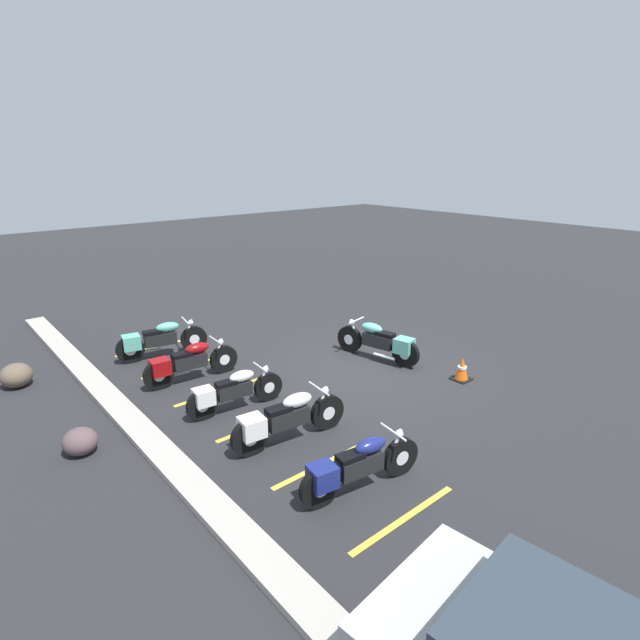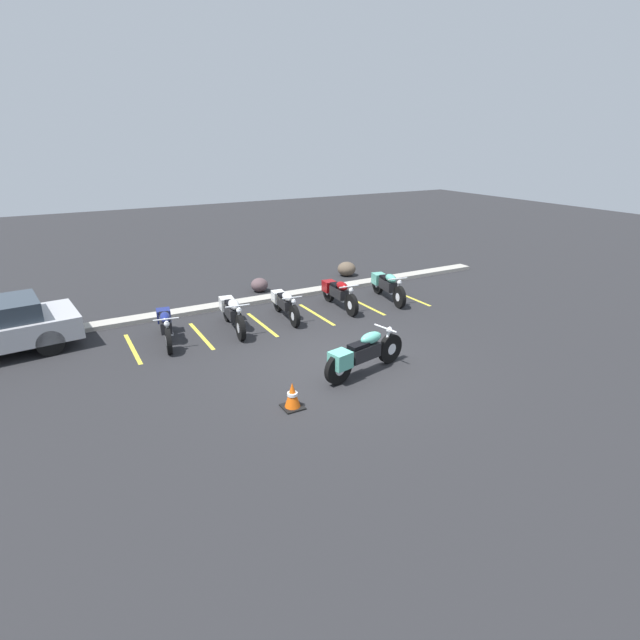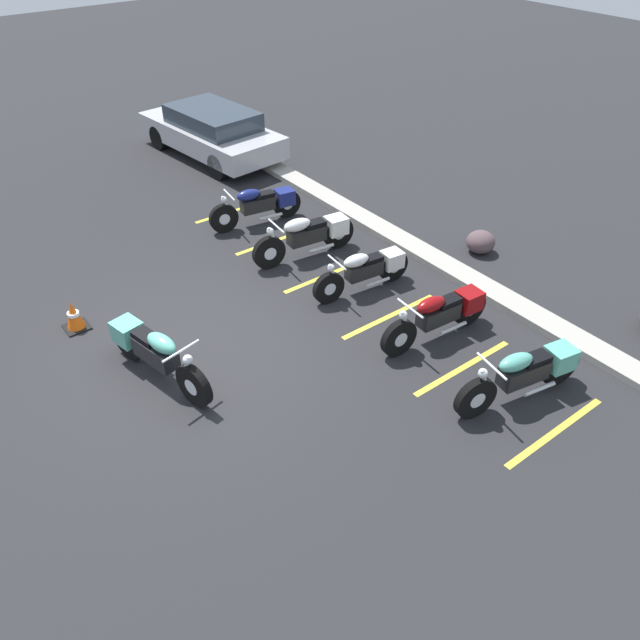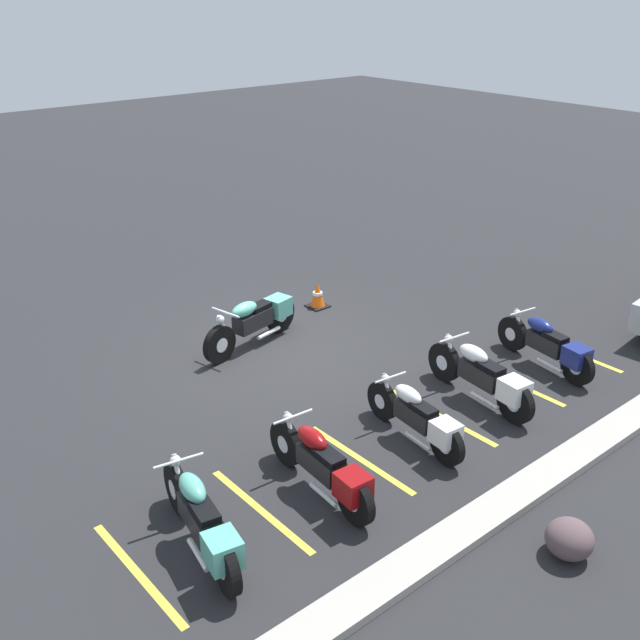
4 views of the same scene
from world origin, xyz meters
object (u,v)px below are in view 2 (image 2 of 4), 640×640
(parked_bike_2, at_px, (285,303))
(landscape_rock_0, at_px, (347,269))
(parked_bike_3, at_px, (338,293))
(traffic_cone, at_px, (292,396))
(parked_bike_4, at_px, (387,285))
(parked_bike_0, at_px, (165,324))
(parked_bike_1, at_px, (232,312))
(landscape_rock_1, at_px, (259,285))
(motorcycle_teal_featured, at_px, (362,354))

(parked_bike_2, xyz_separation_m, landscape_rock_0, (4.01, 3.03, -0.16))
(parked_bike_3, distance_m, landscape_rock_0, 3.71)
(traffic_cone, bearing_deg, parked_bike_4, 39.59)
(parked_bike_4, bearing_deg, traffic_cone, -39.48)
(parked_bike_4, bearing_deg, parked_bike_3, -81.57)
(parked_bike_0, bearing_deg, traffic_cone, 24.80)
(parked_bike_0, distance_m, parked_bike_1, 1.78)
(parked_bike_1, distance_m, landscape_rock_0, 6.45)
(landscape_rock_1, relative_size, traffic_cone, 1.08)
(parked_bike_1, height_order, parked_bike_3, parked_bike_1)
(parked_bike_4, bearing_deg, parked_bike_0, -78.30)
(landscape_rock_1, bearing_deg, parked_bike_0, -142.70)
(motorcycle_teal_featured, relative_size, parked_bike_0, 1.08)
(parked_bike_0, distance_m, landscape_rock_1, 4.73)
(parked_bike_2, bearing_deg, landscape_rock_0, 133.22)
(parked_bike_2, xyz_separation_m, parked_bike_4, (3.60, -0.03, 0.04))
(parked_bike_0, xyz_separation_m, landscape_rock_1, (3.76, 2.86, -0.21))
(landscape_rock_0, bearing_deg, landscape_rock_1, -175.36)
(parked_bike_0, relative_size, parked_bike_1, 0.94)
(parked_bike_0, bearing_deg, parked_bike_3, 100.76)
(parked_bike_1, bearing_deg, landscape_rock_0, 125.83)
(parked_bike_0, relative_size, landscape_rock_1, 3.67)
(parked_bike_0, relative_size, landscape_rock_0, 3.14)
(landscape_rock_0, bearing_deg, parked_bike_3, -126.21)
(traffic_cone, bearing_deg, motorcycle_teal_featured, 16.28)
(parked_bike_1, distance_m, parked_bike_3, 3.44)
(parked_bike_2, relative_size, parked_bike_4, 0.92)
(parked_bike_3, bearing_deg, landscape_rock_1, -147.14)
(landscape_rock_0, bearing_deg, parked_bike_2, -142.88)
(parked_bike_1, bearing_deg, parked_bike_2, 100.51)
(parked_bike_3, relative_size, landscape_rock_0, 3.25)
(motorcycle_teal_featured, bearing_deg, landscape_rock_0, 48.37)
(parked_bike_2, height_order, parked_bike_4, parked_bike_4)
(parked_bike_4, xyz_separation_m, landscape_rock_1, (-3.24, 2.77, -0.24))
(landscape_rock_0, relative_size, landscape_rock_1, 1.17)
(parked_bike_0, height_order, parked_bike_4, parked_bike_4)
(parked_bike_2, distance_m, traffic_cone, 5.17)
(parked_bike_2, xyz_separation_m, parked_bike_3, (1.82, 0.05, 0.03))
(landscape_rock_0, xyz_separation_m, traffic_cone, (-6.09, -7.76, -0.01))
(parked_bike_2, relative_size, parked_bike_3, 0.93)
(parked_bike_1, bearing_deg, motorcycle_teal_featured, 27.02)
(parked_bike_0, distance_m, parked_bike_2, 3.40)
(parked_bike_1, xyz_separation_m, traffic_cone, (-0.46, -4.62, -0.22))
(traffic_cone, bearing_deg, parked_bike_2, 66.22)
(parked_bike_1, xyz_separation_m, parked_bike_4, (5.21, 0.08, -0.00))
(motorcycle_teal_featured, relative_size, parked_bike_2, 1.12)
(motorcycle_teal_featured, bearing_deg, traffic_cone, -175.51)
(landscape_rock_1, bearing_deg, landscape_rock_0, 4.64)
(parked_bike_1, relative_size, parked_bike_3, 1.03)
(motorcycle_teal_featured, bearing_deg, parked_bike_1, 98.59)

